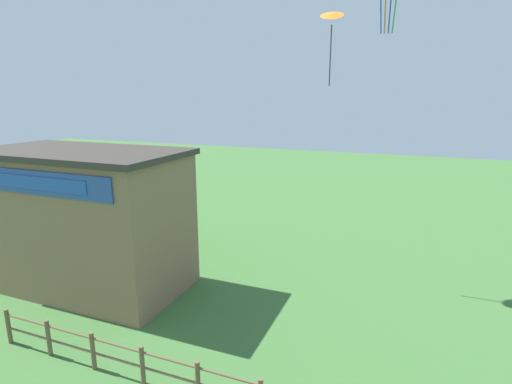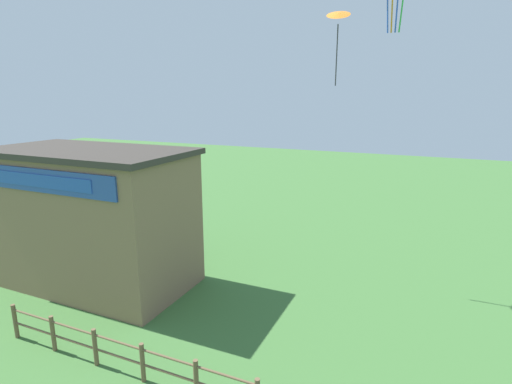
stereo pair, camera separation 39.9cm
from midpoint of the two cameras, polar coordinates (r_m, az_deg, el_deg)
seaside_building at (r=18.83m, az=-21.84°, el=-3.36°), size 8.90×4.70×6.05m
kite_orange_delta at (r=17.92m, az=12.37°, el=23.19°), size 1.09×1.02×3.06m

